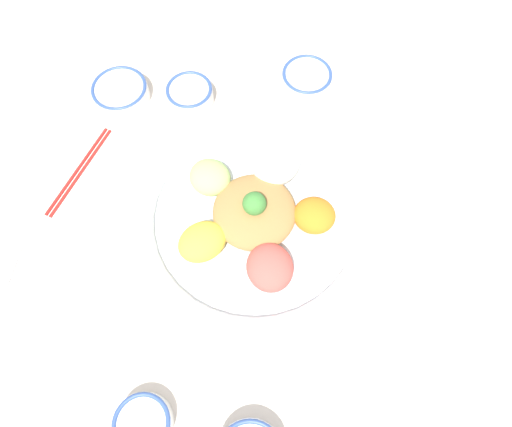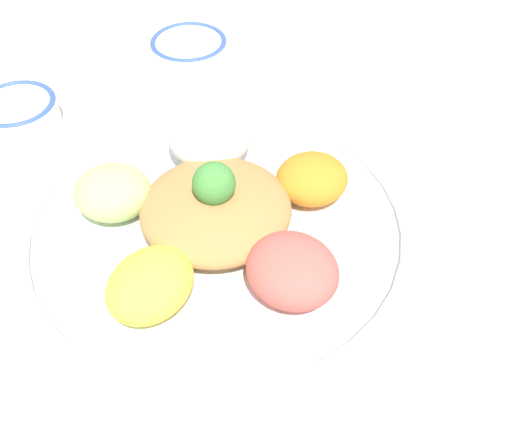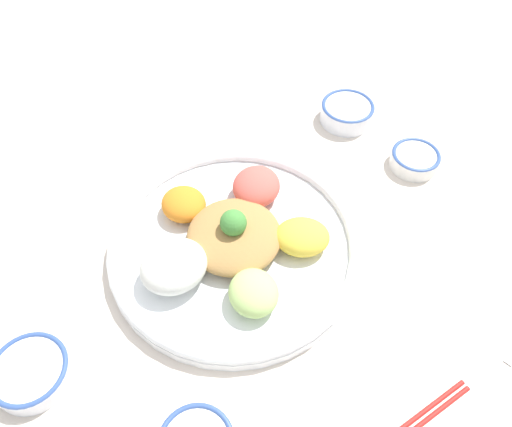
# 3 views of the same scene
# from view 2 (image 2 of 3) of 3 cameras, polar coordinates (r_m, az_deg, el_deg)

# --- Properties ---
(ground_plane) EXTENTS (2.40, 2.40, 0.00)m
(ground_plane) POSITION_cam_2_polar(r_m,az_deg,el_deg) (0.62, -6.39, -4.46)
(ground_plane) COLOR silver
(salad_platter) EXTENTS (0.42, 0.42, 0.10)m
(salad_platter) POSITION_cam_2_polar(r_m,az_deg,el_deg) (0.62, -3.80, -0.46)
(salad_platter) COLOR white
(salad_platter) RESTS_ON ground_plane
(rice_bowl_plain) EXTENTS (0.10, 0.10, 0.04)m
(rice_bowl_plain) POSITION_cam_2_polar(r_m,az_deg,el_deg) (0.82, -21.67, 8.78)
(rice_bowl_plain) COLOR white
(rice_bowl_plain) RESTS_ON ground_plane
(sauce_bowl_far) EXTENTS (0.11, 0.11, 0.03)m
(sauce_bowl_far) POSITION_cam_2_polar(r_m,az_deg,el_deg) (0.91, -6.39, 15.32)
(sauce_bowl_far) COLOR white
(sauce_bowl_far) RESTS_ON ground_plane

